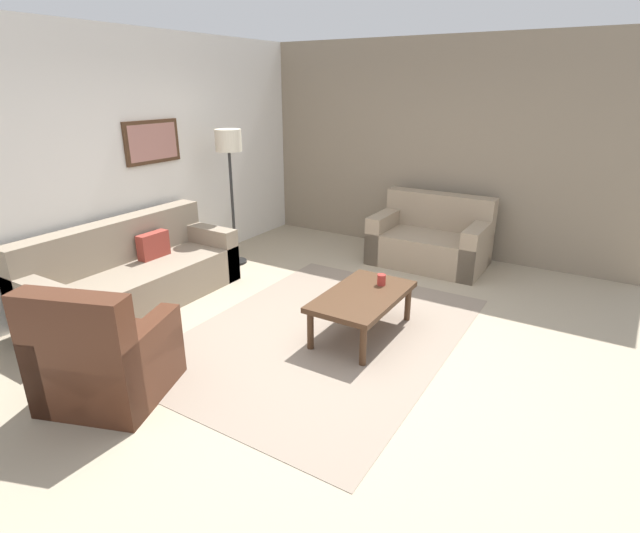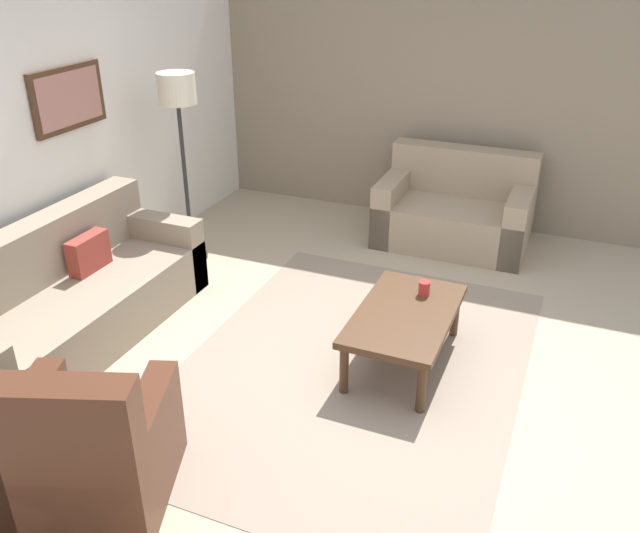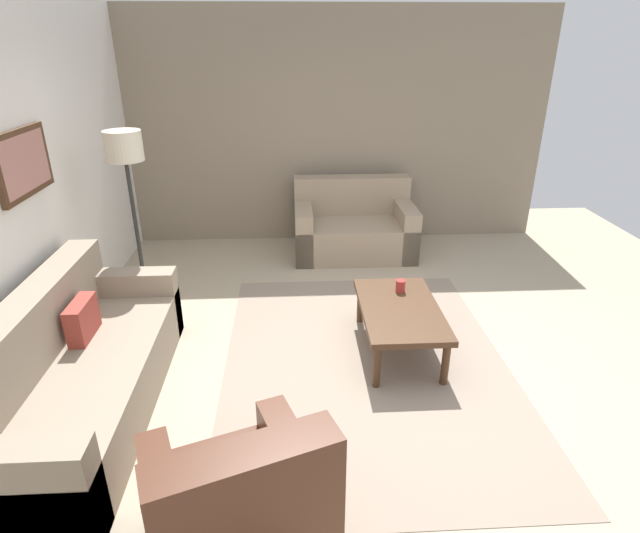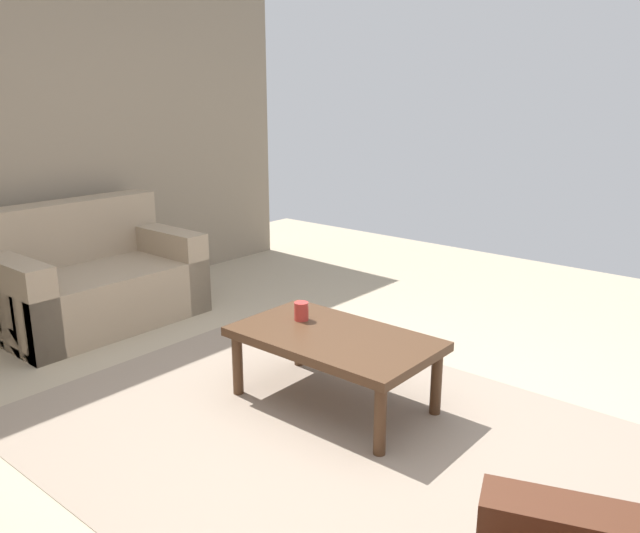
# 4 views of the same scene
# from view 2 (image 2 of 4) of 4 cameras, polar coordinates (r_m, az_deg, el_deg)

# --- Properties ---
(ground_plane) EXTENTS (8.00, 8.00, 0.00)m
(ground_plane) POSITION_cam_2_polar(r_m,az_deg,el_deg) (4.71, 2.89, -8.65)
(ground_plane) COLOR tan
(rear_partition) EXTENTS (6.00, 0.12, 2.80)m
(rear_partition) POSITION_cam_2_polar(r_m,az_deg,el_deg) (5.46, -23.77, 10.48)
(rear_partition) COLOR silver
(rear_partition) RESTS_ON ground_plane
(stone_feature_panel) EXTENTS (0.12, 5.20, 2.80)m
(stone_feature_panel) POSITION_cam_2_polar(r_m,az_deg,el_deg) (6.88, 12.10, 15.04)
(stone_feature_panel) COLOR gray
(stone_feature_panel) RESTS_ON ground_plane
(area_rug) EXTENTS (3.13, 2.28, 0.01)m
(area_rug) POSITION_cam_2_polar(r_m,az_deg,el_deg) (4.70, 2.89, -8.61)
(area_rug) COLOR gray
(area_rug) RESTS_ON ground_plane
(couch_main) EXTENTS (2.25, 0.86, 0.88)m
(couch_main) POSITION_cam_2_polar(r_m,az_deg,el_deg) (5.23, -21.28, -2.89)
(couch_main) COLOR gray
(couch_main) RESTS_ON ground_plane
(couch_loveseat) EXTENTS (0.90, 1.42, 0.88)m
(couch_loveseat) POSITION_cam_2_polar(r_m,az_deg,el_deg) (6.63, 11.66, 4.66)
(couch_loveseat) COLOR gray
(couch_loveseat) RESTS_ON ground_plane
(armchair_leather) EXTENTS (1.03, 1.03, 0.95)m
(armchair_leather) POSITION_cam_2_polar(r_m,az_deg,el_deg) (3.74, -19.71, -15.44)
(armchair_leather) COLOR #4C2819
(armchair_leather) RESTS_ON ground_plane
(coffee_table) EXTENTS (1.10, 0.64, 0.41)m
(coffee_table) POSITION_cam_2_polar(r_m,az_deg,el_deg) (4.60, 7.35, -4.46)
(coffee_table) COLOR #472D1C
(coffee_table) RESTS_ON ground_plane
(cup) EXTENTS (0.08, 0.08, 0.11)m
(cup) POSITION_cam_2_polar(r_m,az_deg,el_deg) (4.77, 9.01, -1.88)
(cup) COLOR #B2332D
(cup) RESTS_ON coffee_table
(lamp_standing) EXTENTS (0.32, 0.32, 1.71)m
(lamp_standing) POSITION_cam_2_polar(r_m,az_deg,el_deg) (5.88, -12.15, 13.21)
(lamp_standing) COLOR black
(lamp_standing) RESTS_ON ground_plane
(framed_artwork) EXTENTS (0.75, 0.04, 0.48)m
(framed_artwork) POSITION_cam_2_polar(r_m,az_deg,el_deg) (5.60, -20.93, 13.45)
(framed_artwork) COLOR #472D1C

